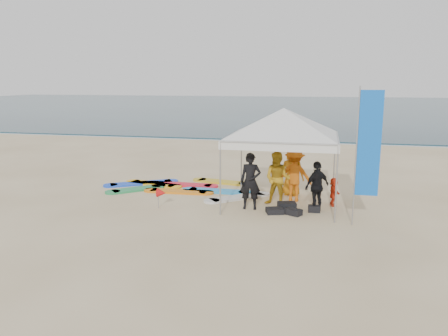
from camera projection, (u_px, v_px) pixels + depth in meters
name	position (u px, v px, depth m)	size (l,w,h in m)	color
ground	(187.00, 229.00, 11.72)	(120.00, 120.00, 0.00)	beige
ocean	(303.00, 106.00, 69.04)	(160.00, 84.00, 0.08)	#0C2633
shoreline_foam	(270.00, 141.00, 29.11)	(160.00, 1.20, 0.01)	silver
person_black_a	(250.00, 181.00, 13.46)	(0.64, 0.42, 1.76)	black
person_yellow	(278.00, 179.00, 13.86)	(0.84, 0.66, 1.73)	gold
person_orange_a	(294.00, 175.00, 14.38)	(1.14, 0.65, 1.76)	orange
person_black_b	(317.00, 186.00, 13.27)	(0.91, 0.38, 1.55)	black
person_orange_b	(292.00, 172.00, 15.06)	(0.83, 0.54, 1.69)	orange
person_seated	(334.00, 192.00, 13.89)	(0.85, 0.27, 0.91)	red
canopy_tent	(284.00, 108.00, 13.64)	(4.68, 4.68, 3.53)	#A5A5A8
feather_flag	(368.00, 145.00, 11.59)	(0.64, 0.04, 3.80)	#A5A5A8
marker_pennant	(162.00, 193.00, 13.58)	(0.28, 0.28, 0.64)	#A5A5A8
gear_pile	(289.00, 209.00, 13.28)	(1.64, 1.03, 0.22)	black
surfboard_spread	(183.00, 188.00, 16.19)	(6.09, 3.41, 0.07)	silver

